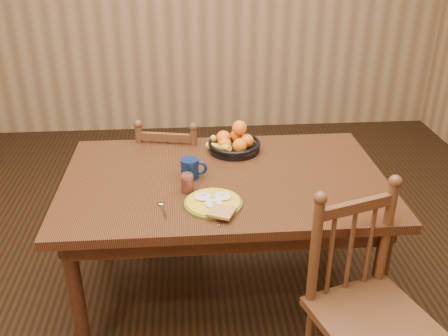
{
  "coord_description": "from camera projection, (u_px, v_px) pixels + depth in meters",
  "views": [
    {
      "loc": [
        -0.17,
        -2.19,
        1.92
      ],
      "look_at": [
        0.0,
        0.0,
        0.8
      ],
      "focal_mm": 40.0,
      "sensor_mm": 36.0,
      "label": 1
    }
  ],
  "objects": [
    {
      "name": "fruit_bowl",
      "position": [
        234.0,
        143.0,
        2.74
      ],
      "size": [
        0.29,
        0.29,
        0.17
      ],
      "color": "black",
      "rests_on": "dining_table"
    },
    {
      "name": "dining_table",
      "position": [
        224.0,
        192.0,
        2.52
      ],
      "size": [
        1.6,
        1.0,
        0.75
      ],
      "color": "black",
      "rests_on": "ground"
    },
    {
      "name": "juice_glass",
      "position": [
        187.0,
        184.0,
        2.34
      ],
      "size": [
        0.06,
        0.06,
        0.09
      ],
      "color": "silver",
      "rests_on": "dining_table"
    },
    {
      "name": "room",
      "position": [
        224.0,
        58.0,
        2.21
      ],
      "size": [
        4.52,
        5.02,
        2.72
      ],
      "color": "black",
      "rests_on": "ground"
    },
    {
      "name": "spoon",
      "position": [
        162.0,
        206.0,
        2.23
      ],
      "size": [
        0.05,
        0.16,
        0.01
      ],
      "rotation": [
        0.0,
        0.0,
        0.21
      ],
      "color": "silver",
      "rests_on": "dining_table"
    },
    {
      "name": "coffee_mug",
      "position": [
        191.0,
        168.0,
        2.46
      ],
      "size": [
        0.13,
        0.09,
        0.1
      ],
      "color": "#0B193F",
      "rests_on": "dining_table"
    },
    {
      "name": "fork",
      "position": [
        221.0,
        214.0,
        2.17
      ],
      "size": [
        0.04,
        0.18,
        0.0
      ],
      "rotation": [
        0.0,
        0.0,
        -0.14
      ],
      "color": "silver",
      "rests_on": "dining_table"
    },
    {
      "name": "chair_far",
      "position": [
        174.0,
        183.0,
        3.12
      ],
      "size": [
        0.46,
        0.44,
        0.86
      ],
      "rotation": [
        0.0,
        0.0,
        2.94
      ],
      "color": "#462715",
      "rests_on": "ground"
    },
    {
      "name": "chair_near",
      "position": [
        366.0,
        308.0,
        2.06
      ],
      "size": [
        0.54,
        0.53,
        0.95
      ],
      "rotation": [
        0.0,
        0.0,
        0.31
      ],
      "color": "#462715",
      "rests_on": "ground"
    },
    {
      "name": "breakfast_plate",
      "position": [
        214.0,
        203.0,
        2.24
      ],
      "size": [
        0.26,
        0.3,
        0.04
      ],
      "color": "#59601E",
      "rests_on": "dining_table"
    }
  ]
}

